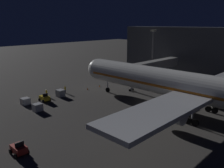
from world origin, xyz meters
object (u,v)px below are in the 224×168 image
object	(u,v)px
ground_crew_marshaller_fwd	(65,89)
traffic_cone_nose_port	(100,86)
baggage_container_mid_row	(60,93)
ground_crew_near_nose_gear	(47,93)
baggage_container_near_belt	(38,107)
baggage_tug_spare	(19,149)
airliner_at_gate	(197,89)
apron_floodlight_mast	(153,49)
jet_bridge	(149,66)
traffic_cone_nose_starboard	(87,89)
baggage_container_far_row	(25,101)
pushback_tug	(45,98)

from	to	relation	value
ground_crew_marshaller_fwd	traffic_cone_nose_port	world-z (taller)	ground_crew_marshaller_fwd
baggage_container_mid_row	ground_crew_near_nose_gear	bearing A→B (deg)	-42.43
baggage_container_near_belt	baggage_container_mid_row	world-z (taller)	baggage_container_mid_row
ground_crew_near_nose_gear	ground_crew_marshaller_fwd	bearing A→B (deg)	172.04
baggage_tug_spare	traffic_cone_nose_port	size ratio (longest dim) A/B	4.38
airliner_at_gate	traffic_cone_nose_port	world-z (taller)	airliner_at_gate
baggage_tug_spare	apron_floodlight_mast	bearing A→B (deg)	-162.55
baggage_container_mid_row	traffic_cone_nose_port	world-z (taller)	baggage_container_mid_row
apron_floodlight_mast	baggage_tug_spare	xyz separation A→B (m)	(55.07, 17.31, -8.24)
baggage_container_near_belt	ground_crew_marshaller_fwd	world-z (taller)	ground_crew_marshaller_fwd
jet_bridge	traffic_cone_nose_starboard	distance (m)	18.24
baggage_container_far_row	traffic_cone_nose_starboard	xyz separation A→B (m)	(-17.18, 0.50, -0.44)
apron_floodlight_mast	traffic_cone_nose_port	world-z (taller)	apron_floodlight_mast
apron_floodlight_mast	ground_crew_near_nose_gear	xyz separation A→B (m)	(38.59, -3.44, -8.03)
apron_floodlight_mast	baggage_container_mid_row	size ratio (longest dim) A/B	8.14
pushback_tug	baggage_container_near_belt	xyz separation A→B (m)	(4.20, 4.52, -0.02)
baggage_container_near_belt	traffic_cone_nose_starboard	bearing A→B (deg)	-163.44
apron_floodlight_mast	traffic_cone_nose_starboard	world-z (taller)	apron_floodlight_mast
baggage_container_near_belt	baggage_container_far_row	size ratio (longest dim) A/B	1.03
baggage_container_far_row	traffic_cone_nose_starboard	size ratio (longest dim) A/B	3.08
pushback_tug	baggage_container_far_row	distance (m)	4.21
baggage_container_far_row	baggage_container_mid_row	bearing A→B (deg)	177.11
traffic_cone_nose_port	apron_floodlight_mast	bearing A→B (deg)	177.16
traffic_cone_nose_starboard	baggage_container_mid_row	bearing A→B (deg)	-0.43
traffic_cone_nose_port	pushback_tug	bearing A→B (deg)	2.07
ground_crew_near_nose_gear	ground_crew_marshaller_fwd	xyz separation A→B (m)	(-4.90, 0.69, 0.05)
jet_bridge	ground_crew_marshaller_fwd	size ratio (longest dim) A/B	12.68
airliner_at_gate	apron_floodlight_mast	xyz separation A→B (m)	(-25.50, -28.01, 3.53)
baggage_tug_spare	baggage_container_near_belt	world-z (taller)	baggage_tug_spare
airliner_at_gate	baggage_container_near_belt	xyz separation A→B (m)	(19.53, -24.01, -4.73)
baggage_tug_spare	traffic_cone_nose_starboard	world-z (taller)	baggage_tug_spare
ground_crew_near_nose_gear	ground_crew_marshaller_fwd	distance (m)	4.95
ground_crew_marshaller_fwd	baggage_container_near_belt	bearing A→B (deg)	30.79
jet_bridge	baggage_container_mid_row	size ratio (longest dim) A/B	12.67
traffic_cone_nose_starboard	traffic_cone_nose_port	bearing A→B (deg)	180.00
baggage_container_far_row	ground_crew_near_nose_gear	bearing A→B (deg)	-164.20
apron_floodlight_mast	baggage_container_mid_row	bearing A→B (deg)	-1.93
baggage_container_mid_row	baggage_container_near_belt	bearing A→B (deg)	30.48
baggage_container_mid_row	traffic_cone_nose_port	xyz separation A→B (m)	(-12.86, 0.06, -0.54)
jet_bridge	baggage_container_mid_row	world-z (taller)	jet_bridge
airliner_at_gate	ground_crew_marshaller_fwd	distance (m)	32.14
airliner_at_gate	baggage_container_near_belt	bearing A→B (deg)	-50.87
airliner_at_gate	traffic_cone_nose_starboard	size ratio (longest dim) A/B	109.18
jet_bridge	pushback_tug	size ratio (longest dim) A/B	9.50
baggage_container_mid_row	pushback_tug	bearing A→B (deg)	8.51
traffic_cone_nose_port	ground_crew_marshaller_fwd	bearing A→B (deg)	-8.74
jet_bridge	apron_floodlight_mast	xyz separation A→B (m)	(-12.85, -7.99, 3.41)
baggage_tug_spare	pushback_tug	xyz separation A→B (m)	(-14.24, -17.83, 0.00)
baggage_container_near_belt	traffic_cone_nose_starboard	xyz separation A→B (m)	(-17.33, -5.15, -0.49)
baggage_tug_spare	airliner_at_gate	bearing A→B (deg)	160.12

